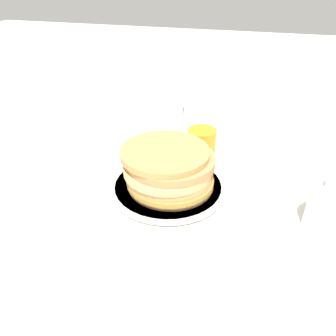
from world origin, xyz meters
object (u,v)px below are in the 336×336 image
Objects in this scene: water_bottle_near at (172,89)px; plate at (168,186)px; pancake_stack at (169,169)px; juice_glass at (202,140)px; cream_jug at (333,209)px.

plate is at bearing 103.91° from water_bottle_near.
juice_glass is at bearing -100.03° from pancake_stack.
plate is 0.39m from water_bottle_near.
cream_jug is 0.59m from water_bottle_near.
cream_jug is at bearing 140.21° from juice_glass.
juice_glass is 0.23m from water_bottle_near.
water_bottle_near is at bearing -54.18° from juice_glass.
juice_glass is (-0.04, -0.19, 0.02)m from plate.
pancake_stack is (-0.00, 0.00, 0.05)m from plate.
cream_jug reaches higher than plate.
water_bottle_near reaches higher than pancake_stack.
pancake_stack is 0.97× the size of water_bottle_near.
pancake_stack reaches higher than juice_glass.
pancake_stack is at bearing 138.18° from plate.
cream_jug is at bearing 134.82° from water_bottle_near.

